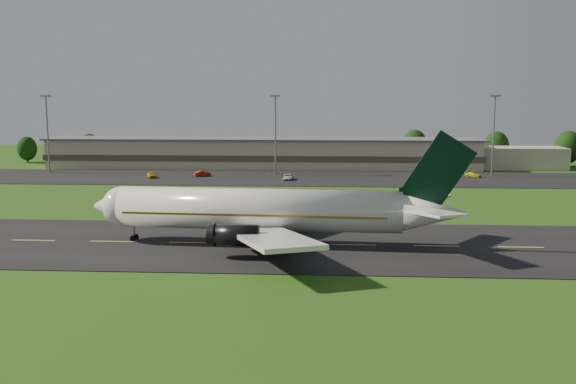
# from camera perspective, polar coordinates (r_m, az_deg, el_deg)

# --- Properties ---
(ground) EXTENTS (360.00, 360.00, 0.00)m
(ground) POSITION_cam_1_polar(r_m,az_deg,el_deg) (88.45, -8.61, -4.53)
(ground) COLOR #204110
(ground) RESTS_ON ground
(taxiway) EXTENTS (220.00, 30.00, 0.10)m
(taxiway) POSITION_cam_1_polar(r_m,az_deg,el_deg) (88.44, -8.61, -4.50)
(taxiway) COLOR black
(taxiway) RESTS_ON ground
(apron) EXTENTS (260.00, 30.00, 0.10)m
(apron) POSITION_cam_1_polar(r_m,az_deg,el_deg) (158.55, -3.15, 1.27)
(apron) COLOR black
(apron) RESTS_ON ground
(airliner) EXTENTS (51.30, 42.11, 15.57)m
(airliner) POSITION_cam_1_polar(r_m,az_deg,el_deg) (85.92, -2.06, -1.65)
(airliner) COLOR white
(airliner) RESTS_ON ground
(terminal) EXTENTS (145.00, 16.00, 8.40)m
(terminal) POSITION_cam_1_polar(r_m,az_deg,el_deg) (181.52, -0.26, 3.43)
(terminal) COLOR tan
(terminal) RESTS_ON ground
(light_mast_west) EXTENTS (2.40, 1.20, 20.35)m
(light_mast_west) POSITION_cam_1_polar(r_m,az_deg,el_deg) (180.07, -20.62, 5.65)
(light_mast_west) COLOR gray
(light_mast_west) RESTS_ON ground
(light_mast_centre) EXTENTS (2.40, 1.20, 20.35)m
(light_mast_centre) POSITION_cam_1_polar(r_m,az_deg,el_deg) (164.95, -1.13, 5.98)
(light_mast_centre) COLOR gray
(light_mast_centre) RESTS_ON ground
(light_mast_east) EXTENTS (2.40, 1.20, 20.35)m
(light_mast_east) POSITION_cam_1_polar(r_m,az_deg,el_deg) (169.56, 17.83, 5.65)
(light_mast_east) COLOR gray
(light_mast_east) RESTS_ON ground
(tree_line) EXTENTS (192.40, 10.08, 10.38)m
(tree_line) POSITION_cam_1_polar(r_m,az_deg,el_deg) (191.81, 9.93, 3.89)
(tree_line) COLOR black
(tree_line) RESTS_ON ground
(service_vehicle_a) EXTENTS (3.27, 4.51, 1.43)m
(service_vehicle_a) POSITION_cam_1_polar(r_m,az_deg,el_deg) (161.56, -12.06, 1.50)
(service_vehicle_a) COLOR #C0950B
(service_vehicle_a) RESTS_ON apron
(service_vehicle_b) EXTENTS (4.32, 3.15, 1.36)m
(service_vehicle_b) POSITION_cam_1_polar(r_m,az_deg,el_deg) (162.25, -7.61, 1.63)
(service_vehicle_b) COLOR #9E170A
(service_vehicle_b) RESTS_ON apron
(service_vehicle_c) EXTENTS (2.36, 4.89, 1.34)m
(service_vehicle_c) POSITION_cam_1_polar(r_m,az_deg,el_deg) (154.20, 0.01, 1.35)
(service_vehicle_c) COLOR silver
(service_vehicle_c) RESTS_ON apron
(service_vehicle_d) EXTENTS (4.22, 3.67, 1.17)m
(service_vehicle_d) POSITION_cam_1_polar(r_m,az_deg,el_deg) (165.80, 16.13, 1.48)
(service_vehicle_d) COLOR yellow
(service_vehicle_d) RESTS_ON apron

